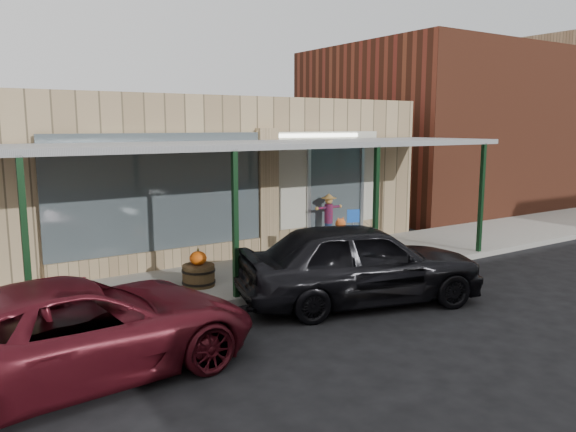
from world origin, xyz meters
TOP-DOWN VIEW (x-y plane):
  - ground at (0.00, 0.00)m, footprint 120.00×120.00m
  - sidewalk at (0.00, 3.60)m, footprint 40.00×3.20m
  - storefront at (-0.00, 8.16)m, footprint 12.00×6.25m
  - awning at (0.00, 3.56)m, footprint 12.00×3.00m
  - block_buildings_near at (2.01, 9.20)m, footprint 61.00×8.00m
  - barrel_scarecrow at (2.49, 4.80)m, footprint 0.89×0.70m
  - barrel_pumpkin at (-2.10, 3.25)m, footprint 0.88×0.88m
  - handicap_sign at (1.35, 2.40)m, footprint 0.29×0.12m
  - parked_sedan at (0.27, 0.88)m, footprint 5.15×3.19m
  - car_maroon at (-5.13, 0.47)m, footprint 5.17×2.70m

SIDE VIEW (x-z plane):
  - ground at x=0.00m, z-range 0.00..0.00m
  - sidewalk at x=0.00m, z-range 0.00..0.15m
  - barrel_pumpkin at x=-2.10m, z-range 0.03..0.83m
  - barrel_scarecrow at x=2.49m, z-range -0.09..1.39m
  - car_maroon at x=-5.13m, z-range 0.00..1.39m
  - parked_sedan at x=0.27m, z-range 0.00..1.64m
  - handicap_sign at x=1.35m, z-range 0.36..1.79m
  - storefront at x=0.00m, z-range -0.01..4.19m
  - awning at x=0.00m, z-range 1.49..4.53m
  - block_buildings_near at x=2.01m, z-range -0.23..7.77m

